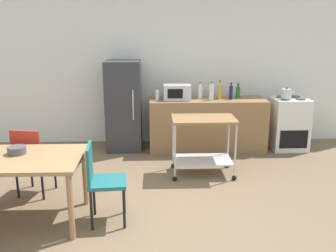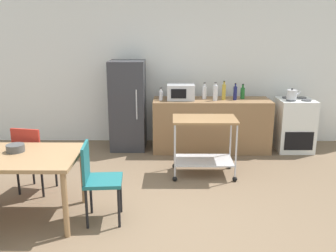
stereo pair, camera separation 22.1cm
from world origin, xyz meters
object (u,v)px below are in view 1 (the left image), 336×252
stove_oven (288,123)px  chair_teal (101,178)px  bottle_vinegar (231,92)px  dining_table (12,164)px  chair_red (32,157)px  fruit_bowl (17,150)px  bottle_olive_oil (200,92)px  bottle_hot_sauce (157,95)px  kettle (286,94)px  kitchen_cart (203,137)px  bottle_sesame_oil (211,92)px  refrigerator (124,106)px  bottle_wine (238,92)px  microwave (177,92)px  bottle_soda (220,91)px

stove_oven → chair_teal: bearing=-139.5°
stove_oven → bottle_vinegar: 1.21m
chair_teal → dining_table: bearing=82.7°
chair_red → fruit_bowl: (0.04, -0.56, 0.27)m
bottle_olive_oil → chair_teal: bearing=-118.2°
dining_table → bottle_hot_sauce: size_ratio=7.03×
bottle_hot_sauce → bottle_vinegar: (1.26, 0.04, 0.04)m
dining_table → kettle: bearing=32.1°
kitchen_cart → bottle_sesame_oil: size_ratio=2.96×
refrigerator → bottle_hot_sauce: bearing=-16.4°
bottle_olive_oil → fruit_bowl: size_ratio=1.42×
dining_table → chair_red: bearing=91.0°
chair_teal → stove_oven: stove_oven is taller
kettle → fruit_bowl: bearing=-148.9°
bottle_vinegar → stove_oven: bearing=2.6°
dining_table → kitchen_cart: 2.58m
bottle_wine → refrigerator: bearing=179.6°
stove_oven → kitchen_cart: size_ratio=1.01×
bottle_hot_sauce → bottle_sesame_oil: 0.92m
refrigerator → kettle: 2.80m
stove_oven → microwave: size_ratio=2.00×
chair_red → bottle_vinegar: (2.85, 1.75, 0.50)m
chair_teal → bottle_soda: bearing=-38.7°
refrigerator → kitchen_cart: 1.77m
dining_table → bottle_sesame_oil: (2.49, 2.36, 0.36)m
stove_oven → bottle_wine: bottle_wine is taller
refrigerator → kitchen_cart: (1.23, -1.25, -0.20)m
bottle_olive_oil → kitchen_cart: bearing=-94.6°
chair_teal → kettle: (2.83, 2.42, 0.48)m
kitchen_cart → microwave: (-0.31, 1.15, 0.46)m
microwave → stove_oven: bearing=0.6°
microwave → kitchen_cart: bearing=-74.8°
dining_table → chair_teal: chair_teal is taller
kettle → bottle_wine: bearing=168.3°
bottle_vinegar → kettle: (0.94, -0.05, -0.02)m
refrigerator → bottle_hot_sauce: size_ratio=7.27×
dining_table → fruit_bowl: (0.03, 0.11, 0.12)m
chair_teal → bottle_wine: bearing=-42.7°
refrigerator → bottle_soda: (1.65, -0.11, 0.26)m
refrigerator → bottle_wine: size_ratio=6.03×
fruit_bowl → chair_teal: bearing=-9.5°
bottle_olive_oil → bottle_vinegar: (0.51, -0.10, 0.00)m
chair_teal → bottle_hot_sauce: bottle_hot_sauce is taller
bottle_wine → fruit_bowl: (-2.96, -2.43, -0.21)m
refrigerator → bottle_vinegar: (1.84, -0.13, 0.25)m
chair_red → bottle_sesame_oil: size_ratio=2.90×
bottle_sesame_oil → bottle_vinegar: 0.35m
refrigerator → bottle_soda: size_ratio=4.83×
chair_red → bottle_wine: bearing=-136.4°
chair_teal → kettle: size_ratio=3.71×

